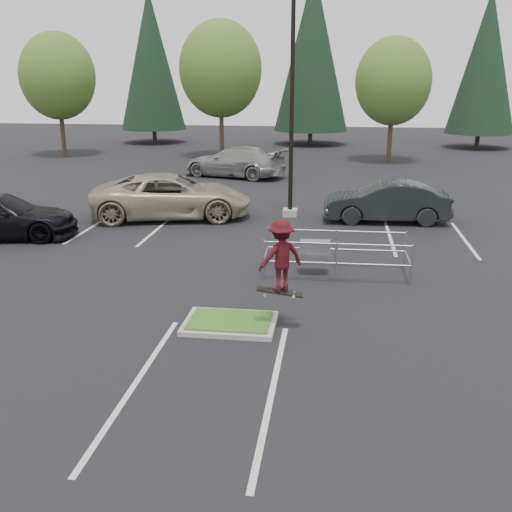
# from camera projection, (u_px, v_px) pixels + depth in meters

# --- Properties ---
(ground) EXTENTS (120.00, 120.00, 0.00)m
(ground) POSITION_uv_depth(u_px,v_px,m) (230.00, 326.00, 14.47)
(ground) COLOR black
(ground) RESTS_ON ground
(grass_median) EXTENTS (2.20, 1.60, 0.16)m
(grass_median) POSITION_uv_depth(u_px,v_px,m) (230.00, 323.00, 14.45)
(grass_median) COLOR gray
(grass_median) RESTS_ON ground
(stall_lines) EXTENTS (22.62, 17.60, 0.01)m
(stall_lines) POSITION_uv_depth(u_px,v_px,m) (222.00, 253.00, 20.36)
(stall_lines) COLOR silver
(stall_lines) RESTS_ON ground
(light_pole) EXTENTS (0.70, 0.60, 10.12)m
(light_pole) POSITION_uv_depth(u_px,v_px,m) (292.00, 107.00, 24.48)
(light_pole) COLOR gray
(light_pole) RESTS_ON ground
(decid_a) EXTENTS (5.44, 5.44, 8.91)m
(decid_a) POSITION_uv_depth(u_px,v_px,m) (58.00, 79.00, 43.65)
(decid_a) COLOR #38281C
(decid_a) RESTS_ON ground
(decid_b) EXTENTS (5.89, 5.89, 9.64)m
(decid_b) POSITION_uv_depth(u_px,v_px,m) (221.00, 72.00, 42.46)
(decid_b) COLOR #38281C
(decid_b) RESTS_ON ground
(decid_c) EXTENTS (5.12, 5.12, 8.38)m
(decid_c) POSITION_uv_depth(u_px,v_px,m) (393.00, 84.00, 40.49)
(decid_c) COLOR #38281C
(decid_c) RESTS_ON ground
(conif_a) EXTENTS (5.72, 5.72, 13.00)m
(conif_a) POSITION_uv_depth(u_px,v_px,m) (151.00, 60.00, 52.16)
(conif_a) COLOR #38281C
(conif_a) RESTS_ON ground
(conif_b) EXTENTS (6.38, 6.38, 14.50)m
(conif_b) POSITION_uv_depth(u_px,v_px,m) (312.00, 50.00, 50.63)
(conif_b) COLOR #38281C
(conif_b) RESTS_ON ground
(conif_c) EXTENTS (5.50, 5.50, 12.50)m
(conif_c) POSITION_uv_depth(u_px,v_px,m) (486.00, 62.00, 48.18)
(conif_c) COLOR #38281C
(conif_c) RESTS_ON ground
(cart_corral) EXTENTS (4.36, 1.64, 1.23)m
(cart_corral) POSITION_uv_depth(u_px,v_px,m) (320.00, 250.00, 18.03)
(cart_corral) COLOR #919399
(cart_corral) RESTS_ON ground
(skateboarder) EXTENTS (1.25, 1.13, 1.84)m
(skateboarder) POSITION_uv_depth(u_px,v_px,m) (280.00, 256.00, 13.76)
(skateboarder) COLOR black
(skateboarder) RESTS_ON ground
(car_l_tan) EXTENTS (7.19, 4.51, 1.85)m
(car_l_tan) POSITION_uv_depth(u_px,v_px,m) (170.00, 196.00, 25.20)
(car_l_tan) COLOR tan
(car_l_tan) RESTS_ON ground
(car_r_charc) EXTENTS (5.13, 1.97, 1.67)m
(car_r_charc) POSITION_uv_depth(u_px,v_px,m) (386.00, 202.00, 24.57)
(car_r_charc) COLOR black
(car_r_charc) RESTS_ON ground
(car_far_silver) EXTENTS (6.61, 4.24, 1.78)m
(car_far_silver) POSITION_uv_depth(u_px,v_px,m) (236.00, 162.00, 35.54)
(car_far_silver) COLOR gray
(car_far_silver) RESTS_ON ground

